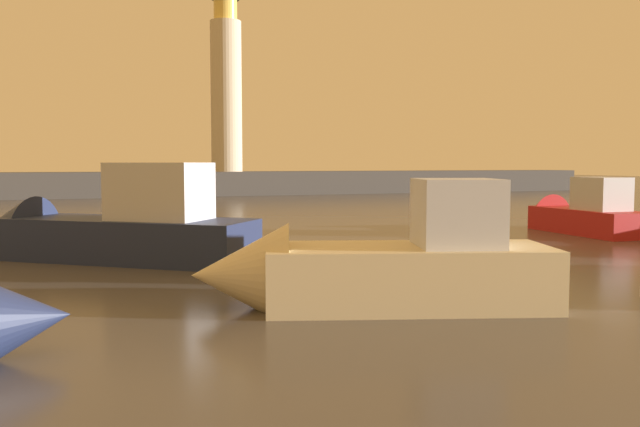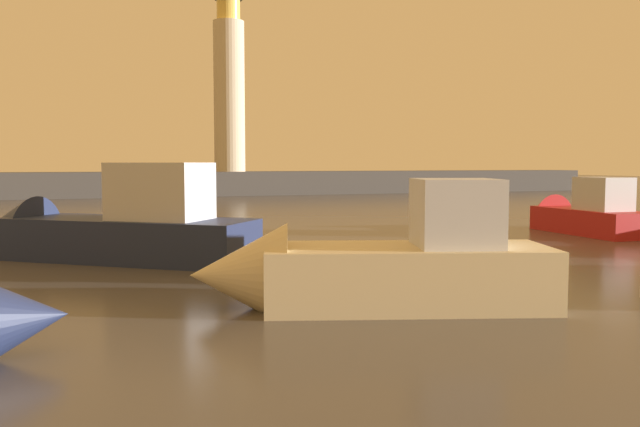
{
  "view_description": "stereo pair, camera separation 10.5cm",
  "coord_description": "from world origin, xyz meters",
  "px_view_note": "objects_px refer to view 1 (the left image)",
  "views": [
    {
      "loc": [
        -6.97,
        -1.99,
        2.84
      ],
      "look_at": [
        -1.09,
        14.19,
        1.53
      ],
      "focal_mm": 37.01,
      "sensor_mm": 36.0,
      "label": 1
    },
    {
      "loc": [
        -6.87,
        -2.02,
        2.84
      ],
      "look_at": [
        -1.09,
        14.19,
        1.53
      ],
      "focal_mm": 37.01,
      "sensor_mm": 36.0,
      "label": 2
    }
  ],
  "objects_px": {
    "motorboat_1": "(574,214)",
    "motorboat_2": "(99,229)",
    "motorboat_5": "(364,268)",
    "lighthouse": "(226,85)"
  },
  "relations": [
    {
      "from": "lighthouse",
      "to": "motorboat_2",
      "type": "xyz_separation_m",
      "value": [
        -11.92,
        -38.04,
        -8.88
      ]
    },
    {
      "from": "motorboat_1",
      "to": "lighthouse",
      "type": "bearing_deg",
      "value": 100.71
    },
    {
      "from": "motorboat_1",
      "to": "motorboat_5",
      "type": "height_order",
      "value": "motorboat_5"
    },
    {
      "from": "motorboat_1",
      "to": "motorboat_2",
      "type": "distance_m",
      "value": 18.88
    },
    {
      "from": "motorboat_1",
      "to": "motorboat_5",
      "type": "xyz_separation_m",
      "value": [
        -14.08,
        -10.32,
        0.07
      ]
    },
    {
      "from": "motorboat_1",
      "to": "motorboat_5",
      "type": "distance_m",
      "value": 17.46
    },
    {
      "from": "lighthouse",
      "to": "motorboat_1",
      "type": "xyz_separation_m",
      "value": [
        6.89,
        -36.44,
        -9.06
      ]
    },
    {
      "from": "motorboat_1",
      "to": "motorboat_2",
      "type": "height_order",
      "value": "motorboat_2"
    },
    {
      "from": "motorboat_2",
      "to": "motorboat_5",
      "type": "height_order",
      "value": "motorboat_2"
    },
    {
      "from": "motorboat_1",
      "to": "motorboat_5",
      "type": "bearing_deg",
      "value": -143.75
    }
  ]
}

